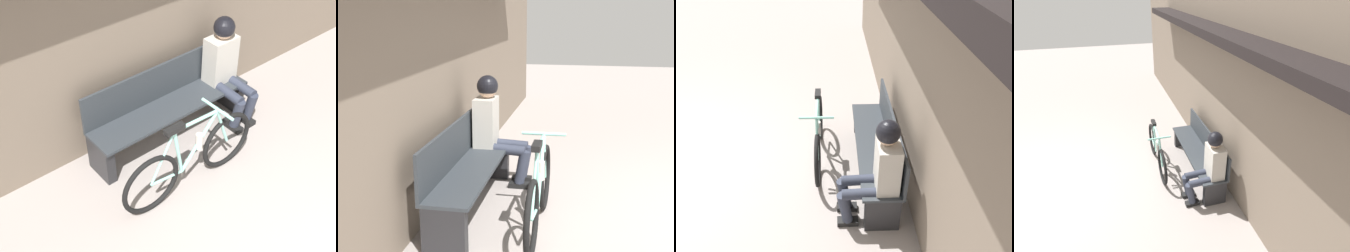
% 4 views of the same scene
% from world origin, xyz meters
% --- Properties ---
extents(ground_plane, '(24.00, 24.00, 0.00)m').
position_xyz_m(ground_plane, '(0.00, 0.00, 0.00)').
color(ground_plane, gray).
extents(storefront_wall, '(12.00, 0.56, 3.20)m').
position_xyz_m(storefront_wall, '(0.00, 3.02, 1.66)').
color(storefront_wall, '#756656').
rests_on(storefront_wall, ground_plane).
extents(park_bench_near, '(1.88, 0.42, 0.83)m').
position_xyz_m(park_bench_near, '(0.12, 2.68, 0.40)').
color(park_bench_near, '#2D3338').
rests_on(park_bench_near, ground_plane).
extents(bicycle, '(1.58, 0.40, 0.85)m').
position_xyz_m(bicycle, '(-0.19, 1.95, 0.35)').
color(bicycle, black).
rests_on(bicycle, ground_plane).
extents(person_seated, '(0.34, 0.61, 1.20)m').
position_xyz_m(person_seated, '(0.85, 2.57, 0.69)').
color(person_seated, '#2D3342').
rests_on(person_seated, ground_plane).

